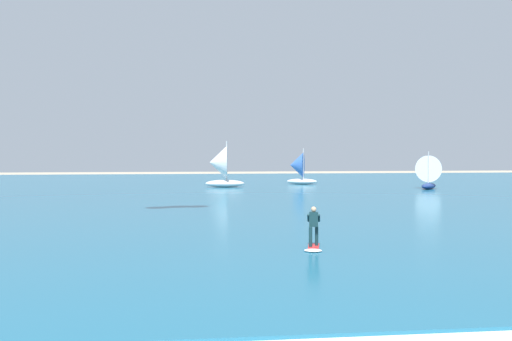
{
  "coord_description": "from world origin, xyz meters",
  "views": [
    {
      "loc": [
        -1.93,
        -5.4,
        3.97
      ],
      "look_at": [
        0.92,
        18.58,
        3.19
      ],
      "focal_mm": 38.63,
      "sensor_mm": 36.0,
      "label": 1
    }
  ],
  "objects_px": {
    "sailboat_leading": "(298,168)",
    "sailboat_center_horizon": "(430,172)",
    "kitesurfer": "(314,233)",
    "sailboat_trailing": "(219,166)"
  },
  "relations": [
    {
      "from": "kitesurfer",
      "to": "sailboat_leading",
      "type": "distance_m",
      "value": 45.45
    },
    {
      "from": "kitesurfer",
      "to": "sailboat_trailing",
      "type": "height_order",
      "value": "sailboat_trailing"
    },
    {
      "from": "sailboat_leading",
      "to": "kitesurfer",
      "type": "bearing_deg",
      "value": -100.29
    },
    {
      "from": "kitesurfer",
      "to": "sailboat_trailing",
      "type": "distance_m",
      "value": 40.11
    },
    {
      "from": "sailboat_trailing",
      "to": "sailboat_center_horizon",
      "type": "height_order",
      "value": "sailboat_trailing"
    },
    {
      "from": "sailboat_leading",
      "to": "sailboat_center_horizon",
      "type": "distance_m",
      "value": 16.04
    },
    {
      "from": "kitesurfer",
      "to": "sailboat_trailing",
      "type": "relative_size",
      "value": 0.39
    },
    {
      "from": "kitesurfer",
      "to": "sailboat_center_horizon",
      "type": "distance_m",
      "value": 40.33
    },
    {
      "from": "kitesurfer",
      "to": "sailboat_center_horizon",
      "type": "xyz_separation_m",
      "value": [
        20.61,
        34.64,
        1.24
      ]
    },
    {
      "from": "sailboat_leading",
      "to": "sailboat_center_horizon",
      "type": "xyz_separation_m",
      "value": [
        12.5,
        -10.05,
        -0.18
      ]
    }
  ]
}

